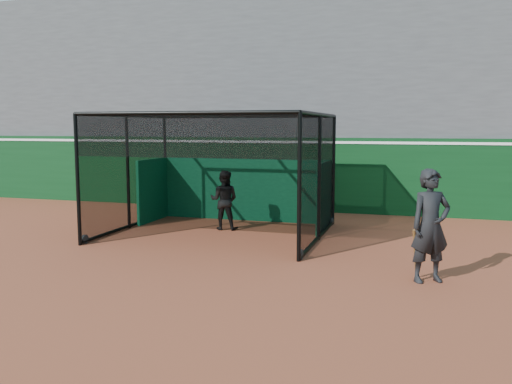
# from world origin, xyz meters

# --- Properties ---
(ground) EXTENTS (120.00, 120.00, 0.00)m
(ground) POSITION_xyz_m (0.00, 0.00, 0.00)
(ground) COLOR brown
(ground) RESTS_ON ground
(outfield_wall) EXTENTS (50.00, 0.50, 2.50)m
(outfield_wall) POSITION_xyz_m (0.00, 8.50, 1.29)
(outfield_wall) COLOR #093313
(outfield_wall) RESTS_ON ground
(grandstand) EXTENTS (50.00, 7.85, 8.95)m
(grandstand) POSITION_xyz_m (0.00, 12.27, 4.48)
(grandstand) COLOR #4C4C4F
(grandstand) RESTS_ON ground
(batting_cage) EXTENTS (5.52, 4.77, 3.17)m
(batting_cage) POSITION_xyz_m (-1.14, 3.85, 1.58)
(batting_cage) COLOR black
(batting_cage) RESTS_ON ground
(batter) EXTENTS (0.86, 0.71, 1.66)m
(batter) POSITION_xyz_m (-1.21, 4.45, 0.83)
(batter) COLOR black
(batter) RESTS_ON ground
(on_deck_player) EXTENTS (0.92, 0.82, 2.11)m
(on_deck_player) POSITION_xyz_m (4.22, 0.70, 1.05)
(on_deck_player) COLOR black
(on_deck_player) RESTS_ON ground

